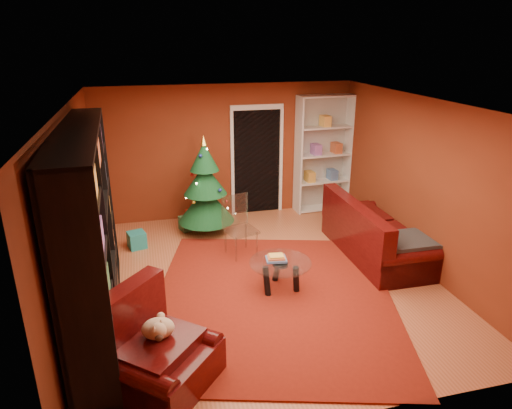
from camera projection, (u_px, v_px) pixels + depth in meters
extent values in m
cube|color=#A55533|center=(262.00, 280.00, 6.86)|extent=(5.00, 5.50, 0.05)
cube|color=silver|center=(263.00, 102.00, 5.94)|extent=(5.00, 5.50, 0.05)
cube|color=maroon|center=(227.00, 152.00, 8.92)|extent=(5.00, 0.05, 2.60)
cube|color=maroon|center=(72.00, 213.00, 5.83)|extent=(0.05, 5.50, 2.60)
cube|color=maroon|center=(422.00, 184.00, 6.97)|extent=(0.05, 5.50, 2.60)
cube|color=maroon|center=(274.00, 298.00, 6.33)|extent=(4.19, 4.57, 0.02)
cube|color=teal|center=(137.00, 240.00, 7.82)|extent=(0.35, 0.35, 0.28)
cube|color=#2B663D|center=(187.00, 223.00, 8.55)|extent=(0.33, 0.33, 0.26)
cube|color=maroon|center=(192.00, 216.00, 8.91)|extent=(0.25, 0.25, 0.24)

